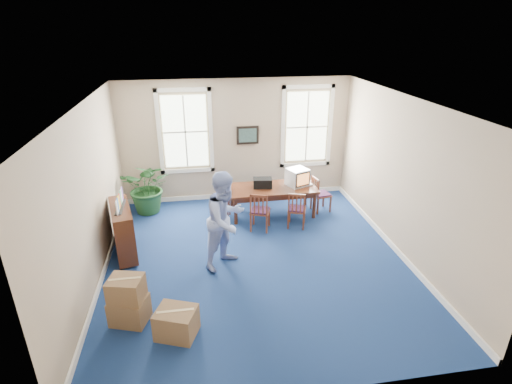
{
  "coord_description": "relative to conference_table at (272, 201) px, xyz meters",
  "views": [
    {
      "loc": [
        -1.11,
        -6.86,
        4.5
      ],
      "look_at": [
        0.1,
        0.6,
        1.25
      ],
      "focal_mm": 28.0,
      "sensor_mm": 36.0,
      "label": 1
    }
  ],
  "objects": [
    {
      "name": "floor",
      "position": [
        -0.75,
        -2.02,
        -0.36
      ],
      "size": [
        6.5,
        6.5,
        0.0
      ],
      "primitive_type": "plane",
      "color": "navy",
      "rests_on": "ground"
    },
    {
      "name": "ceiling",
      "position": [
        -0.75,
        -2.02,
        2.84
      ],
      "size": [
        6.5,
        6.5,
        0.0
      ],
      "primitive_type": "plane",
      "rotation": [
        3.14,
        0.0,
        0.0
      ],
      "color": "white",
      "rests_on": "ground"
    },
    {
      "name": "wall_back",
      "position": [
        -0.75,
        1.23,
        1.24
      ],
      "size": [
        6.5,
        0.0,
        6.5
      ],
      "primitive_type": "plane",
      "rotation": [
        1.57,
        0.0,
        0.0
      ],
      "color": "tan",
      "rests_on": "ground"
    },
    {
      "name": "wall_front",
      "position": [
        -0.75,
        -5.27,
        1.24
      ],
      "size": [
        6.5,
        0.0,
        6.5
      ],
      "primitive_type": "plane",
      "rotation": [
        -1.57,
        0.0,
        0.0
      ],
      "color": "tan",
      "rests_on": "ground"
    },
    {
      "name": "wall_left",
      "position": [
        -3.75,
        -2.02,
        1.24
      ],
      "size": [
        0.0,
        6.5,
        6.5
      ],
      "primitive_type": "plane",
      "rotation": [
        1.57,
        0.0,
        1.57
      ],
      "color": "tan",
      "rests_on": "ground"
    },
    {
      "name": "wall_right",
      "position": [
        2.25,
        -2.02,
        1.24
      ],
      "size": [
        0.0,
        6.5,
        6.5
      ],
      "primitive_type": "plane",
      "rotation": [
        1.57,
        0.0,
        -1.57
      ],
      "color": "tan",
      "rests_on": "ground"
    },
    {
      "name": "baseboard_back",
      "position": [
        -0.75,
        1.2,
        -0.3
      ],
      "size": [
        6.0,
        0.04,
        0.12
      ],
      "primitive_type": "cube",
      "color": "white",
      "rests_on": "ground"
    },
    {
      "name": "baseboard_left",
      "position": [
        -3.72,
        -2.02,
        -0.3
      ],
      "size": [
        0.04,
        6.5,
        0.12
      ],
      "primitive_type": "cube",
      "color": "white",
      "rests_on": "ground"
    },
    {
      "name": "baseboard_right",
      "position": [
        2.22,
        -2.02,
        -0.3
      ],
      "size": [
        0.04,
        6.5,
        0.12
      ],
      "primitive_type": "cube",
      "color": "white",
      "rests_on": "ground"
    },
    {
      "name": "window_left",
      "position": [
        -2.05,
        1.21,
        1.54
      ],
      "size": [
        1.4,
        0.12,
        2.2
      ],
      "primitive_type": null,
      "color": "white",
      "rests_on": "ground"
    },
    {
      "name": "window_right",
      "position": [
        1.15,
        1.21,
        1.54
      ],
      "size": [
        1.4,
        0.12,
        2.2
      ],
      "primitive_type": null,
      "color": "white",
      "rests_on": "ground"
    },
    {
      "name": "wall_picture",
      "position": [
        -0.45,
        1.18,
        1.39
      ],
      "size": [
        0.58,
        0.06,
        0.48
      ],
      "primitive_type": null,
      "color": "black",
      "rests_on": "ground"
    },
    {
      "name": "conference_table",
      "position": [
        0.0,
        0.0,
        0.0
      ],
      "size": [
        2.14,
        0.98,
        0.73
      ],
      "primitive_type": null,
      "rotation": [
        0.0,
        0.0,
        0.01
      ],
      "color": "#482213",
      "rests_on": "ground"
    },
    {
      "name": "crt_tv",
      "position": [
        0.63,
        0.05,
        0.58
      ],
      "size": [
        0.63,
        0.65,
        0.43
      ],
      "primitive_type": null,
      "rotation": [
        0.0,
        0.0,
        0.39
      ],
      "color": "#B7B7BC",
      "rests_on": "conference_table"
    },
    {
      "name": "game_console",
      "position": [
        0.92,
        0.0,
        0.39
      ],
      "size": [
        0.15,
        0.18,
        0.04
      ],
      "primitive_type": "cube",
      "rotation": [
        0.0,
        0.0,
        0.09
      ],
      "color": "white",
      "rests_on": "conference_table"
    },
    {
      "name": "equipment_bag",
      "position": [
        -0.24,
        0.05,
        0.48
      ],
      "size": [
        0.49,
        0.35,
        0.23
      ],
      "primitive_type": "cube",
      "rotation": [
        0.0,
        0.0,
        -0.13
      ],
      "color": "black",
      "rests_on": "conference_table"
    },
    {
      "name": "chair_near_left",
      "position": [
        -0.44,
        -0.73,
        0.11
      ],
      "size": [
        0.55,
        0.55,
        0.96
      ],
      "primitive_type": null,
      "rotation": [
        0.0,
        0.0,
        2.81
      ],
      "color": "brown",
      "rests_on": "ground"
    },
    {
      "name": "chair_near_right",
      "position": [
        0.44,
        -0.73,
        0.09
      ],
      "size": [
        0.52,
        0.52,
        0.91
      ],
      "primitive_type": null,
      "rotation": [
        0.0,
        0.0,
        2.81
      ],
      "color": "brown",
      "rests_on": "ground"
    },
    {
      "name": "chair_end_left",
      "position": [
        -1.26,
        0.0,
        0.07
      ],
      "size": [
        0.47,
        0.47,
        0.87
      ],
      "primitive_type": null,
      "rotation": [
        0.0,
        0.0,
        -1.8
      ],
      "color": "brown",
      "rests_on": "ground"
    },
    {
      "name": "chair_end_right",
      "position": [
        1.26,
        0.0,
        0.1
      ],
      "size": [
        0.49,
        0.49,
        0.93
      ],
      "primitive_type": null,
      "rotation": [
        0.0,
        0.0,
        1.76
      ],
      "color": "brown",
      "rests_on": "ground"
    },
    {
      "name": "man",
      "position": [
        -1.34,
        -2.05,
        0.62
      ],
      "size": [
        1.21,
        1.19,
        1.96
      ],
      "primitive_type": "imported",
      "rotation": [
        0.0,
        0.0,
        0.74
      ],
      "color": "#92A5E0",
      "rests_on": "ground"
    },
    {
      "name": "credenza",
      "position": [
        -3.4,
        -1.32,
        0.15
      ],
      "size": [
        0.66,
        1.35,
        1.02
      ],
      "primitive_type": "cube",
      "rotation": [
        0.0,
        0.0,
        0.23
      ],
      "color": "#482213",
      "rests_on": "ground"
    },
    {
      "name": "brochure_rack",
      "position": [
        -3.38,
        -1.32,
        0.81
      ],
      "size": [
        0.24,
        0.71,
        0.31
      ],
      "primitive_type": null,
      "rotation": [
        0.0,
        0.0,
        0.16
      ],
      "color": "#99999E",
      "rests_on": "credenza"
    },
    {
      "name": "potted_plant",
      "position": [
        -3.04,
        0.64,
        0.31
      ],
      "size": [
        1.42,
        1.3,
        1.35
      ],
      "primitive_type": "imported",
      "rotation": [
        0.0,
        0.0,
        -0.22
      ],
      "color": "#1C451E",
      "rests_on": "ground"
    },
    {
      "name": "cardboard_boxes",
      "position": [
        -2.83,
        -3.37,
        0.07
      ],
      "size": [
        1.89,
        1.89,
        0.86
      ],
      "primitive_type": null,
      "rotation": [
        0.0,
        0.0,
        -0.3
      ],
      "color": "olive",
      "rests_on": "ground"
    }
  ]
}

